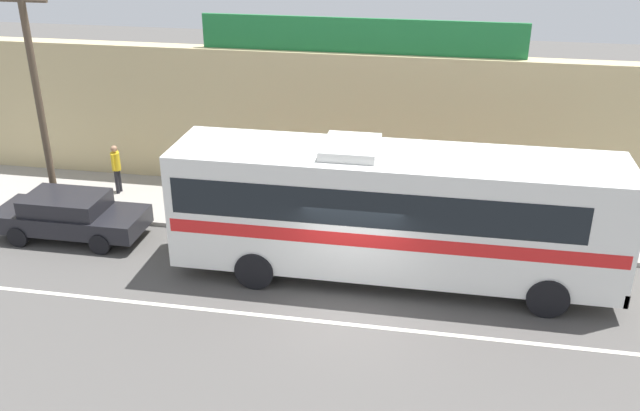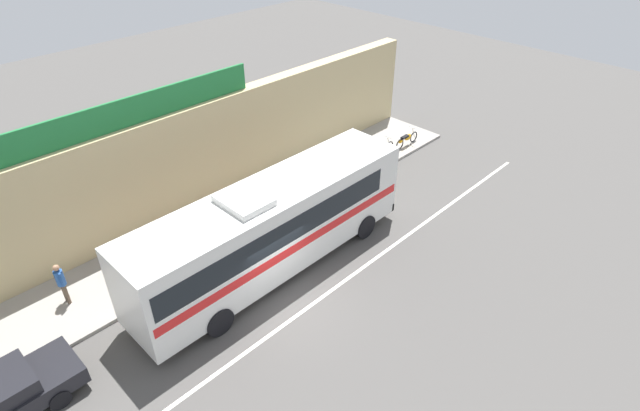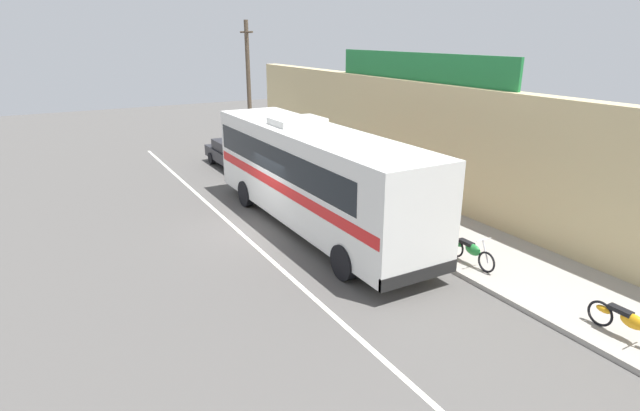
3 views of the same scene
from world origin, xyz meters
name	(u,v)px [view 2 (image 2 of 3)]	position (x,y,z in m)	size (l,w,h in m)	color
ground_plane	(287,300)	(0.00, 0.00, 0.00)	(70.00, 70.00, 0.00)	#4F4C49
sidewalk_slab	(203,237)	(0.00, 5.20, 0.07)	(30.00, 3.60, 0.14)	gray
storefront_facade	(166,170)	(0.00, 7.35, 2.40)	(30.00, 0.70, 4.80)	tan
storefront_billboard	(134,110)	(-0.78, 7.35, 5.35)	(10.42, 0.12, 1.10)	#1E7538
road_center_stripe	(302,312)	(0.00, -0.80, 0.00)	(30.00, 0.14, 0.01)	silver
intercity_bus	(271,225)	(0.83, 1.66, 2.07)	(11.59, 2.67, 3.78)	silver
motorcycle_purple	(323,182)	(6.07, 4.09, 0.57)	(1.83, 0.56, 0.94)	black
motorcycle_orange	(407,139)	(12.54, 4.01, 0.57)	(1.88, 0.56, 0.94)	black
motorcycle_green	(381,149)	(10.64, 4.24, 0.57)	(1.94, 0.56, 0.94)	black
pedestrian_far_left	(61,281)	(-5.56, 5.37, 1.12)	(0.30, 0.48, 1.68)	brown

